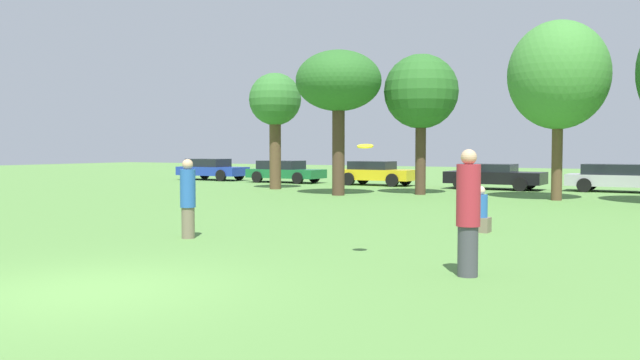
{
  "coord_description": "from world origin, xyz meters",
  "views": [
    {
      "loc": [
        7.36,
        -6.51,
        2.0
      ],
      "look_at": [
        0.97,
        4.82,
        1.37
      ],
      "focal_mm": 37.58,
      "sensor_mm": 36.0,
      "label": 1
    }
  ],
  "objects_px": {
    "person_catcher": "(468,212)",
    "parked_car_yellow": "(376,173)",
    "tree_3": "(558,76)",
    "frisbee": "(365,146)",
    "person_thrower": "(188,198)",
    "tree_0": "(275,103)",
    "parked_car_green": "(284,171)",
    "tree_2": "(421,93)",
    "bystander_sitting": "(480,213)",
    "parked_car_black": "(493,176)",
    "parked_car_silver": "(619,177)",
    "tree_1": "(339,83)",
    "parked_car_blue": "(211,169)"
  },
  "relations": [
    {
      "from": "tree_0",
      "to": "parked_car_blue",
      "type": "xyz_separation_m",
      "value": [
        -8.32,
        5.53,
        -3.45
      ]
    },
    {
      "from": "tree_1",
      "to": "parked_car_green",
      "type": "bearing_deg",
      "value": 134.79
    },
    {
      "from": "frisbee",
      "to": "parked_car_silver",
      "type": "relative_size",
      "value": 0.06
    },
    {
      "from": "frisbee",
      "to": "parked_car_yellow",
      "type": "height_order",
      "value": "frisbee"
    },
    {
      "from": "parked_car_blue",
      "to": "person_thrower",
      "type": "bearing_deg",
      "value": -51.41
    },
    {
      "from": "tree_3",
      "to": "tree_1",
      "type": "bearing_deg",
      "value": -168.46
    },
    {
      "from": "parked_car_yellow",
      "to": "frisbee",
      "type": "bearing_deg",
      "value": -64.79
    },
    {
      "from": "person_thrower",
      "to": "parked_car_blue",
      "type": "height_order",
      "value": "person_thrower"
    },
    {
      "from": "person_catcher",
      "to": "tree_2",
      "type": "distance_m",
      "value": 18.42
    },
    {
      "from": "parked_car_silver",
      "to": "tree_3",
      "type": "bearing_deg",
      "value": -102.99
    },
    {
      "from": "person_thrower",
      "to": "tree_3",
      "type": "height_order",
      "value": "tree_3"
    },
    {
      "from": "tree_1",
      "to": "parked_car_blue",
      "type": "xyz_separation_m",
      "value": [
        -12.94,
        7.78,
        -3.99
      ]
    },
    {
      "from": "tree_2",
      "to": "parked_car_black",
      "type": "bearing_deg",
      "value": 71.51
    },
    {
      "from": "person_catcher",
      "to": "parked_car_silver",
      "type": "xyz_separation_m",
      "value": [
        0.01,
        22.54,
        -0.34
      ]
    },
    {
      "from": "person_thrower",
      "to": "bystander_sitting",
      "type": "distance_m",
      "value": 6.79
    },
    {
      "from": "tree_3",
      "to": "frisbee",
      "type": "bearing_deg",
      "value": -91.93
    },
    {
      "from": "tree_0",
      "to": "parked_car_black",
      "type": "distance_m",
      "value": 11.01
    },
    {
      "from": "person_thrower",
      "to": "tree_2",
      "type": "relative_size",
      "value": 0.29
    },
    {
      "from": "person_thrower",
      "to": "parked_car_silver",
      "type": "xyz_separation_m",
      "value": [
        6.67,
        21.31,
        -0.23
      ]
    },
    {
      "from": "tree_2",
      "to": "parked_car_yellow",
      "type": "distance_m",
      "value": 7.98
    },
    {
      "from": "person_thrower",
      "to": "parked_car_silver",
      "type": "height_order",
      "value": "person_thrower"
    },
    {
      "from": "tree_0",
      "to": "tree_3",
      "type": "relative_size",
      "value": 0.82
    },
    {
      "from": "parked_car_black",
      "to": "tree_3",
      "type": "bearing_deg",
      "value": -54.0
    },
    {
      "from": "tree_0",
      "to": "parked_car_green",
      "type": "bearing_deg",
      "value": 118.31
    },
    {
      "from": "frisbee",
      "to": "parked_car_silver",
      "type": "distance_m",
      "value": 22.04
    },
    {
      "from": "parked_car_green",
      "to": "tree_2",
      "type": "bearing_deg",
      "value": -26.76
    },
    {
      "from": "bystander_sitting",
      "to": "parked_car_silver",
      "type": "relative_size",
      "value": 0.24
    },
    {
      "from": "parked_car_black",
      "to": "parked_car_blue",
      "type": "bearing_deg",
      "value": 179.27
    },
    {
      "from": "parked_car_yellow",
      "to": "person_thrower",
      "type": "bearing_deg",
      "value": -75.38
    },
    {
      "from": "tree_1",
      "to": "parked_car_yellow",
      "type": "height_order",
      "value": "tree_1"
    },
    {
      "from": "bystander_sitting",
      "to": "person_thrower",
      "type": "bearing_deg",
      "value": -141.4
    },
    {
      "from": "bystander_sitting",
      "to": "parked_car_yellow",
      "type": "distance_m",
      "value": 19.59
    },
    {
      "from": "person_catcher",
      "to": "parked_car_yellow",
      "type": "xyz_separation_m",
      "value": [
        -11.71,
        22.1,
        -0.32
      ]
    },
    {
      "from": "parked_car_black",
      "to": "frisbee",
      "type": "bearing_deg",
      "value": -80.02
    },
    {
      "from": "person_catcher",
      "to": "parked_car_green",
      "type": "height_order",
      "value": "person_catcher"
    },
    {
      "from": "tree_0",
      "to": "tree_2",
      "type": "height_order",
      "value": "tree_2"
    },
    {
      "from": "tree_2",
      "to": "parked_car_black",
      "type": "xyz_separation_m",
      "value": [
        1.72,
        5.15,
        -3.65
      ]
    },
    {
      "from": "parked_car_blue",
      "to": "parked_car_yellow",
      "type": "relative_size",
      "value": 1.09
    },
    {
      "from": "parked_car_black",
      "to": "bystander_sitting",
      "type": "bearing_deg",
      "value": -75.07
    },
    {
      "from": "person_thrower",
      "to": "person_catcher",
      "type": "distance_m",
      "value": 6.78
    },
    {
      "from": "person_catcher",
      "to": "tree_1",
      "type": "height_order",
      "value": "tree_1"
    },
    {
      "from": "tree_2",
      "to": "bystander_sitting",
      "type": "bearing_deg",
      "value": -62.7
    },
    {
      "from": "frisbee",
      "to": "tree_2",
      "type": "relative_size",
      "value": 0.05
    },
    {
      "from": "bystander_sitting",
      "to": "tree_1",
      "type": "distance_m",
      "value": 13.22
    },
    {
      "from": "person_thrower",
      "to": "parked_car_black",
      "type": "xyz_separation_m",
      "value": [
        1.24,
        20.57,
        -0.23
      ]
    },
    {
      "from": "tree_0",
      "to": "tree_3",
      "type": "distance_m",
      "value": 13.06
    },
    {
      "from": "bystander_sitting",
      "to": "person_catcher",
      "type": "bearing_deg",
      "value": -75.99
    },
    {
      "from": "tree_0",
      "to": "parked_car_blue",
      "type": "distance_m",
      "value": 10.57
    },
    {
      "from": "frisbee",
      "to": "parked_car_silver",
      "type": "bearing_deg",
      "value": 84.56
    },
    {
      "from": "bystander_sitting",
      "to": "tree_3",
      "type": "distance_m",
      "value": 11.62
    }
  ]
}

